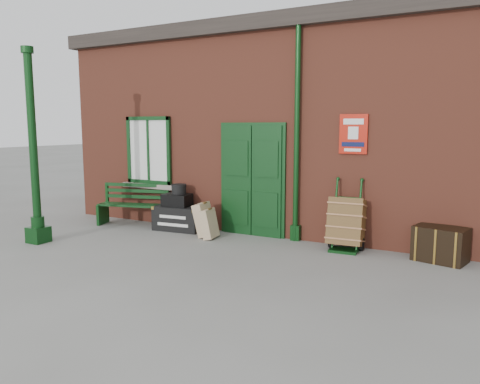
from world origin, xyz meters
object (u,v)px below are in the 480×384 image
Objects in this scene: bench at (134,204)px; dark_trunk at (441,244)px; porter_trolley at (346,223)px; houdini_trunk at (179,218)px.

bench is 2.03× the size of dark_trunk.
porter_trolley reaches higher than dark_trunk.
porter_trolley reaches higher than bench.
bench is 1.29× the size of porter_trolley.
dark_trunk is at bearing -13.61° from bench.
porter_trolley is at bearing -165.83° from dark_trunk.
dark_trunk is (6.30, 0.15, -0.19)m from bench.
houdini_trunk is at bearing -165.55° from dark_trunk.
porter_trolley is 1.58× the size of dark_trunk.
houdini_trunk is 5.12m from dark_trunk.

